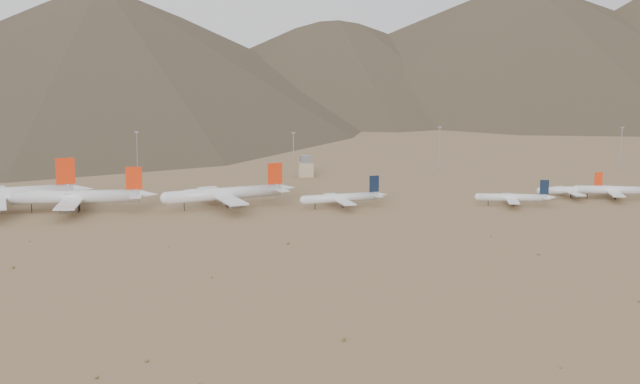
{
  "coord_description": "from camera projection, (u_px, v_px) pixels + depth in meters",
  "views": [
    {
      "loc": [
        -33.67,
        -373.22,
        79.82
      ],
      "look_at": [
        25.07,
        30.0,
        7.09
      ],
      "focal_mm": 50.0,
      "sensor_mm": 36.0,
      "label": 1
    }
  ],
  "objects": [
    {
      "name": "mast_centre",
      "position": [
        293.0,
        153.0,
        496.81
      ],
      "size": [
        2.0,
        0.6,
        25.7
      ],
      "color": "gray",
      "rests_on": "ground"
    },
    {
      "name": "mast_far_east",
      "position": [
        621.0,
        146.0,
        524.27
      ],
      "size": [
        2.0,
        0.6,
        25.7
      ],
      "color": "gray",
      "rests_on": "ground"
    },
    {
      "name": "narrowbody_c",
      "position": [
        572.0,
        190.0,
        437.15
      ],
      "size": [
        37.88,
        27.05,
        12.5
      ],
      "rotation": [
        0.0,
        0.0,
        0.02
      ],
      "color": "silver",
      "rests_on": "ground"
    },
    {
      "name": "narrowbody_a",
      "position": [
        343.0,
        198.0,
        413.17
      ],
      "size": [
        42.94,
        31.32,
        14.27
      ],
      "rotation": [
        0.0,
        0.0,
        0.17
      ],
      "color": "silver",
      "rests_on": "ground"
    },
    {
      "name": "desert_scrub",
      "position": [
        338.0,
        281.0,
        289.67
      ],
      "size": [
        434.91,
        182.08,
        0.91
      ],
      "color": "brown",
      "rests_on": "ground"
    },
    {
      "name": "widebody_east",
      "position": [
        225.0,
        193.0,
        412.04
      ],
      "size": [
        64.15,
        50.75,
        19.55
      ],
      "rotation": [
        0.0,
        0.0,
        0.27
      ],
      "color": "silver",
      "rests_on": "ground"
    },
    {
      "name": "widebody_centre",
      "position": [
        77.0,
        197.0,
        402.87
      ],
      "size": [
        68.09,
        52.24,
        20.21
      ],
      "rotation": [
        0.0,
        0.0,
        -0.04
      ],
      "color": "silver",
      "rests_on": "ground"
    },
    {
      "name": "narrowbody_b",
      "position": [
        514.0,
        197.0,
        416.92
      ],
      "size": [
        37.48,
        27.58,
        12.57
      ],
      "rotation": [
        0.0,
        0.0,
        -0.23
      ],
      "color": "silver",
      "rests_on": "ground"
    },
    {
      "name": "narrowbody_d",
      "position": [
        616.0,
        190.0,
        433.42
      ],
      "size": [
        42.44,
        31.29,
        14.28
      ],
      "rotation": [
        0.0,
        0.0,
        -0.25
      ],
      "color": "silver",
      "rests_on": "ground"
    },
    {
      "name": "mast_east",
      "position": [
        439.0,
        146.0,
        527.86
      ],
      "size": [
        2.0,
        0.6,
        25.7
      ],
      "color": "gray",
      "rests_on": "ground"
    },
    {
      "name": "ground",
      "position": [
        272.0,
        222.0,
        382.38
      ],
      "size": [
        3000.0,
        3000.0,
        0.0
      ],
      "primitive_type": "plane",
      "color": "#98784E",
      "rests_on": "ground"
    },
    {
      "name": "mast_west",
      "position": [
        137.0,
        152.0,
        500.37
      ],
      "size": [
        2.0,
        0.6,
        25.7
      ],
      "color": "gray",
      "rests_on": "ground"
    },
    {
      "name": "control_tower",
      "position": [
        306.0,
        167.0,
        502.6
      ],
      "size": [
        8.0,
        8.0,
        12.0
      ],
      "color": "tan",
      "rests_on": "ground"
    }
  ]
}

